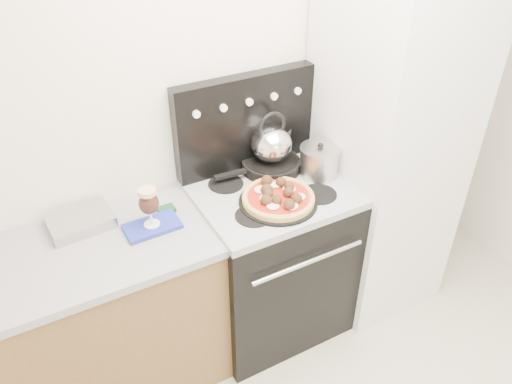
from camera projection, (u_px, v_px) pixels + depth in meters
room_shell at (388, 246)px, 1.63m from camera, size 3.52×3.01×2.52m
base_cabinet at (64, 336)px, 2.34m from camera, size 1.45×0.60×0.86m
countertop at (40, 266)px, 2.09m from camera, size 1.48×0.63×0.04m
stove_body at (270, 261)px, 2.76m from camera, size 0.76×0.65×0.88m
cooktop at (271, 193)px, 2.49m from camera, size 0.76×0.65×0.04m
backguard at (245, 122)px, 2.54m from camera, size 0.76×0.08×0.50m
fridge at (385, 152)px, 2.72m from camera, size 0.64×0.68×1.90m
foil_sheet at (81, 221)px, 2.26m from camera, size 0.29×0.22×0.06m
oven_mitt at (152, 226)px, 2.26m from camera, size 0.25×0.15×0.02m
beer_glass at (149, 207)px, 2.19m from camera, size 0.10×0.10×0.20m
pizza_pan at (278, 202)px, 2.39m from camera, size 0.47×0.47×0.01m
pizza at (278, 196)px, 2.37m from camera, size 0.44×0.44×0.05m
skillet at (271, 165)px, 2.62m from camera, size 0.33×0.33×0.05m
tea_kettle at (272, 141)px, 2.54m from camera, size 0.24×0.24×0.23m
stock_pot at (319, 162)px, 2.56m from camera, size 0.23×0.23×0.15m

